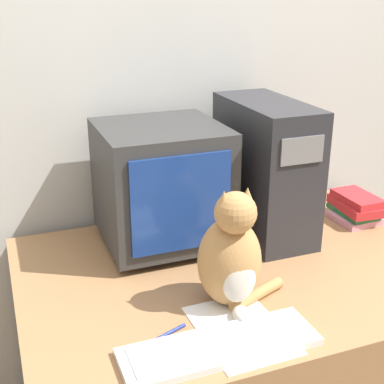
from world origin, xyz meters
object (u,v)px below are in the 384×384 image
Objects in this scene: book_stack at (355,207)px; cat at (232,257)px; keyboard at (220,346)px; crt_monitor at (162,185)px; computer_tower at (265,169)px; pen at (165,335)px.

cat is at bearing -152.62° from book_stack.
cat reaches higher than keyboard.
book_stack is at bearing -5.99° from crt_monitor.
book_stack is (0.73, -0.08, -0.16)m from crt_monitor.
keyboard is (-0.41, -0.57, -0.22)m from computer_tower.
crt_monitor is at bearing 174.01° from book_stack.
crt_monitor is 0.43m from cat.
cat is at bearing 58.15° from keyboard.
book_stack is at bearing 25.64° from pen.
cat is (0.06, -0.42, -0.07)m from crt_monitor.
keyboard is 3.85× the size of pen.
book_stack is (0.78, 0.52, 0.04)m from keyboard.
cat is 0.76m from book_stack.
cat is 1.61× the size of book_stack.
computer_tower is 0.74m from keyboard.
keyboard is 1.41× the size of cat.
computer_tower is at bearing 173.02° from book_stack.
crt_monitor is 1.90× the size of book_stack.
keyboard is at bearing -120.44° from cat.
computer_tower is 3.66× the size of pen.
computer_tower is at bearing -4.98° from crt_monitor.
cat is at bearing -127.83° from computer_tower.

